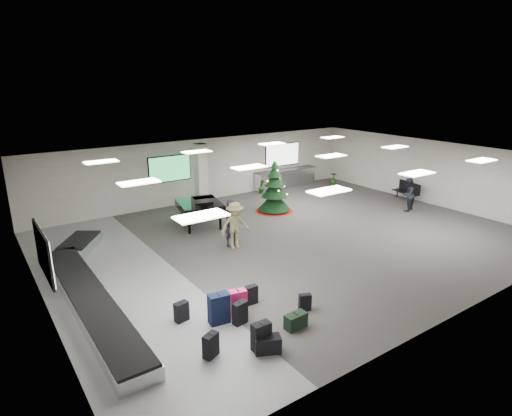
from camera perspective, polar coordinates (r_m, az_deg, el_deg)
ground at (r=17.16m, az=4.68°, el=-4.10°), size 18.00×18.00×0.00m
room_envelope at (r=16.75m, az=2.40°, el=3.76°), size 18.02×14.02×3.21m
baggage_carousel at (r=13.80m, az=-21.54°, el=-9.81°), size 2.28×9.71×0.43m
service_counter at (r=24.97m, az=3.93°, el=3.96°), size 4.05×0.65×1.08m
suitcase_0 at (r=10.46m, az=0.69°, el=-16.75°), size 0.46×0.26×0.72m
suitcase_1 at (r=11.43m, az=-2.15°, el=-13.81°), size 0.43×0.28×0.63m
pink_suitcase at (r=11.77m, az=-2.43°, el=-12.50°), size 0.51×0.36×0.75m
suitcase_3 at (r=12.34m, az=-0.67°, el=-11.49°), size 0.37×0.21×0.56m
navy_suitcase at (r=11.45m, az=-4.97°, el=-13.22°), size 0.57×0.38×0.84m
suitcase_5 at (r=10.32m, az=-6.05°, el=-17.75°), size 0.44×0.35×0.60m
green_duffel at (r=11.36m, az=5.32°, el=-14.75°), size 0.60×0.32×0.41m
suitcase_7 at (r=12.11m, az=6.54°, el=-12.38°), size 0.37×0.29×0.50m
suitcase_8 at (r=11.71m, az=-9.91°, el=-13.47°), size 0.40×0.27×0.56m
black_duffel at (r=10.47m, az=1.55°, el=-17.70°), size 0.70×0.57×0.42m
christmas_tree at (r=20.39m, az=2.47°, el=2.02°), size 1.84×1.84×2.63m
grand_piano at (r=18.38m, az=-7.47°, el=0.19°), size 2.10×2.50×1.25m
bench at (r=23.73m, az=19.49°, el=2.30°), size 0.80×1.58×0.96m
traveler_a at (r=16.14m, az=-3.24°, el=-2.02°), size 0.71×0.51×1.82m
traveler_b at (r=15.91m, az=-2.82°, el=-2.35°), size 1.22×0.79×1.79m
traveler_bench at (r=21.69m, az=19.58°, el=1.70°), size 0.90×0.77×1.61m
potted_plant_left at (r=23.66m, az=0.74°, el=2.82°), size 0.50×0.46×0.74m
potted_plant_right at (r=26.12m, az=10.32°, el=3.90°), size 0.57×0.57×0.73m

